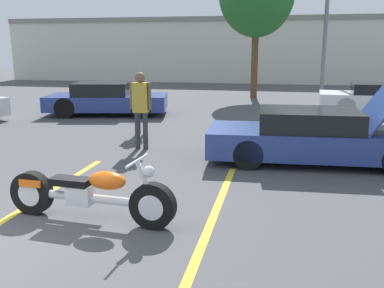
% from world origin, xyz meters
% --- Properties ---
extents(parking_stripe_foreground, '(0.12, 5.43, 0.01)m').
position_xyz_m(parking_stripe_foreground, '(-0.15, 1.45, 0.00)').
color(parking_stripe_foreground, yellow).
rests_on(parking_stripe_foreground, ground).
extents(parking_stripe_middle, '(0.12, 5.43, 0.01)m').
position_xyz_m(parking_stripe_middle, '(2.74, 1.45, 0.00)').
color(parking_stripe_middle, yellow).
rests_on(parking_stripe_middle, ground).
extents(far_building, '(32.00, 4.20, 4.40)m').
position_xyz_m(far_building, '(0.00, 26.90, 2.34)').
color(far_building, beige).
rests_on(far_building, ground).
extents(light_pole, '(1.21, 0.28, 7.04)m').
position_xyz_m(light_pole, '(5.62, 16.99, 3.90)').
color(light_pole, slate).
rests_on(light_pole, ground).
extents(motorcycle, '(2.54, 0.70, 0.96)m').
position_xyz_m(motorcycle, '(1.06, 1.14, 0.39)').
color(motorcycle, black).
rests_on(motorcycle, ground).
extents(show_car_hood_open, '(4.62, 1.93, 2.02)m').
position_xyz_m(show_car_hood_open, '(4.42, 5.04, 0.56)').
color(show_car_hood_open, navy).
rests_on(show_car_hood_open, ground).
extents(parked_car_mid_row, '(4.53, 2.66, 1.16)m').
position_xyz_m(parked_car_mid_row, '(-2.54, 10.35, 0.56)').
color(parked_car_mid_row, navy).
rests_on(parked_car_mid_row, ground).
extents(spectator_near_motorcycle, '(0.52, 0.21, 1.63)m').
position_xyz_m(spectator_near_motorcycle, '(-0.17, 7.19, 0.97)').
color(spectator_near_motorcycle, '#38476B').
rests_on(spectator_near_motorcycle, ground).
extents(spectator_by_show_car, '(0.52, 0.24, 1.83)m').
position_xyz_m(spectator_by_show_car, '(0.40, 5.47, 1.10)').
color(spectator_by_show_car, '#333338').
rests_on(spectator_by_show_car, ground).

